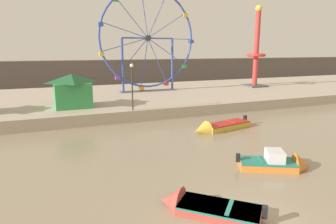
{
  "coord_description": "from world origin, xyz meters",
  "views": [
    {
      "loc": [
        -6.36,
        -7.73,
        6.22
      ],
      "look_at": [
        0.74,
        9.49,
        2.32
      ],
      "focal_mm": 31.96,
      "sensor_mm": 36.0,
      "label": 1
    }
  ],
  "objects_px": {
    "motorboat_orange_hull": "(280,163)",
    "motorboat_faded_red": "(198,206)",
    "promenade_lamp_near": "(132,80)",
    "motorboat_mustard_yellow": "(217,127)",
    "carnival_booth_green_kiosk": "(72,90)",
    "ferris_wheel_blue_frame": "(148,40)",
    "drop_tower_red_tower": "(256,55)"
  },
  "relations": [
    {
      "from": "carnival_booth_green_kiosk",
      "to": "motorboat_mustard_yellow",
      "type": "bearing_deg",
      "value": -43.01
    },
    {
      "from": "motorboat_orange_hull",
      "to": "ferris_wheel_blue_frame",
      "type": "bearing_deg",
      "value": 115.77
    },
    {
      "from": "carnival_booth_green_kiosk",
      "to": "drop_tower_red_tower",
      "type": "bearing_deg",
      "value": 13.11
    },
    {
      "from": "motorboat_mustard_yellow",
      "to": "promenade_lamp_near",
      "type": "relative_size",
      "value": 1.37
    },
    {
      "from": "promenade_lamp_near",
      "to": "motorboat_orange_hull",
      "type": "bearing_deg",
      "value": -72.09
    },
    {
      "from": "motorboat_mustard_yellow",
      "to": "motorboat_faded_red",
      "type": "height_order",
      "value": "motorboat_mustard_yellow"
    },
    {
      "from": "motorboat_orange_hull",
      "to": "motorboat_faded_red",
      "type": "height_order",
      "value": "motorboat_orange_hull"
    },
    {
      "from": "drop_tower_red_tower",
      "to": "carnival_booth_green_kiosk",
      "type": "xyz_separation_m",
      "value": [
        -25.53,
        -6.33,
        -2.89
      ]
    },
    {
      "from": "drop_tower_red_tower",
      "to": "promenade_lamp_near",
      "type": "height_order",
      "value": "drop_tower_red_tower"
    },
    {
      "from": "motorboat_mustard_yellow",
      "to": "motorboat_orange_hull",
      "type": "distance_m",
      "value": 7.97
    },
    {
      "from": "motorboat_faded_red",
      "to": "promenade_lamp_near",
      "type": "relative_size",
      "value": 0.94
    },
    {
      "from": "drop_tower_red_tower",
      "to": "carnival_booth_green_kiosk",
      "type": "bearing_deg",
      "value": -166.08
    },
    {
      "from": "motorboat_orange_hull",
      "to": "promenade_lamp_near",
      "type": "relative_size",
      "value": 0.96
    },
    {
      "from": "motorboat_faded_red",
      "to": "carnival_booth_green_kiosk",
      "type": "bearing_deg",
      "value": -37.59
    },
    {
      "from": "motorboat_mustard_yellow",
      "to": "motorboat_orange_hull",
      "type": "relative_size",
      "value": 1.42
    },
    {
      "from": "motorboat_orange_hull",
      "to": "motorboat_faded_red",
      "type": "relative_size",
      "value": 1.02
    },
    {
      "from": "promenade_lamp_near",
      "to": "motorboat_mustard_yellow",
      "type": "bearing_deg",
      "value": -45.51
    },
    {
      "from": "carnival_booth_green_kiosk",
      "to": "promenade_lamp_near",
      "type": "relative_size",
      "value": 0.87
    },
    {
      "from": "motorboat_mustard_yellow",
      "to": "motorboat_faded_red",
      "type": "bearing_deg",
      "value": 43.02
    },
    {
      "from": "motorboat_orange_hull",
      "to": "carnival_booth_green_kiosk",
      "type": "relative_size",
      "value": 1.1
    },
    {
      "from": "motorboat_orange_hull",
      "to": "motorboat_faded_red",
      "type": "distance_m",
      "value": 6.4
    },
    {
      "from": "ferris_wheel_blue_frame",
      "to": "drop_tower_red_tower",
      "type": "bearing_deg",
      "value": -4.55
    },
    {
      "from": "drop_tower_red_tower",
      "to": "carnival_booth_green_kiosk",
      "type": "distance_m",
      "value": 26.46
    },
    {
      "from": "promenade_lamp_near",
      "to": "motorboat_faded_red",
      "type": "bearing_deg",
      "value": -96.43
    },
    {
      "from": "drop_tower_red_tower",
      "to": "motorboat_faded_red",
      "type": "bearing_deg",
      "value": -131.7
    },
    {
      "from": "motorboat_orange_hull",
      "to": "drop_tower_red_tower",
      "type": "relative_size",
      "value": 0.35
    },
    {
      "from": "ferris_wheel_blue_frame",
      "to": "promenade_lamp_near",
      "type": "xyz_separation_m",
      "value": [
        -5.26,
        -11.21,
        -3.74
      ]
    },
    {
      "from": "motorboat_faded_red",
      "to": "ferris_wheel_blue_frame",
      "type": "distance_m",
      "value": 28.45
    },
    {
      "from": "drop_tower_red_tower",
      "to": "promenade_lamp_near",
      "type": "xyz_separation_m",
      "value": [
        -20.87,
        -9.97,
        -1.84
      ]
    },
    {
      "from": "motorboat_mustard_yellow",
      "to": "ferris_wheel_blue_frame",
      "type": "height_order",
      "value": "ferris_wheel_blue_frame"
    },
    {
      "from": "promenade_lamp_near",
      "to": "carnival_booth_green_kiosk",
      "type": "bearing_deg",
      "value": 142.02
    },
    {
      "from": "motorboat_faded_red",
      "to": "promenade_lamp_near",
      "type": "height_order",
      "value": "promenade_lamp_near"
    }
  ]
}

